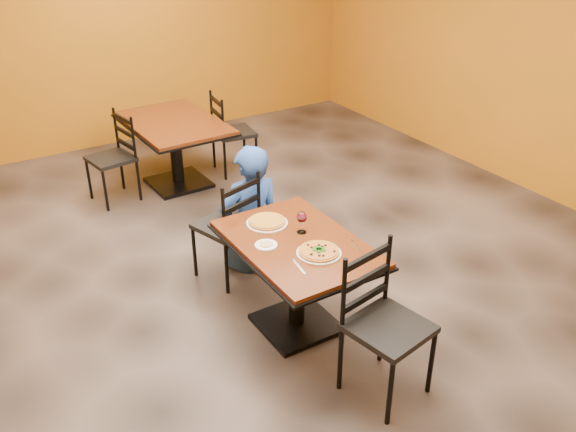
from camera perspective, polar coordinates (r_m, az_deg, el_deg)
floor at (r=5.12m, az=-2.24°, el=-7.19°), size 7.00×8.00×0.01m
wall_back at (r=8.05m, az=-17.40°, el=16.50°), size 7.00×0.01×3.00m
wall_right at (r=6.78m, az=24.85°, el=13.23°), size 0.01×8.00×3.00m
table_main at (r=4.45m, az=0.84°, el=-4.52°), size 0.83×1.23×0.75m
table_second at (r=6.85m, az=-10.49°, el=7.20°), size 0.96×1.39×0.75m
chair_main_near at (r=3.98m, az=9.36°, el=-10.30°), size 0.54×0.54×1.02m
chair_main_far at (r=5.13m, az=-5.79°, el=-0.89°), size 0.54×0.54×0.97m
chair_second_left at (r=6.68m, az=-16.17°, el=5.11°), size 0.48×0.48×0.93m
chair_second_right at (r=7.15m, az=-5.04°, el=7.72°), size 0.48×0.48×0.95m
diner at (r=5.24m, az=-3.54°, el=0.87°), size 0.60×0.42×1.12m
plate_main at (r=4.21m, az=2.89°, el=-3.45°), size 0.31×0.31×0.01m
pizza_main at (r=4.20m, az=2.90°, el=-3.27°), size 0.28×0.28×0.02m
plate_far at (r=4.58m, az=-1.96°, el=-0.65°), size 0.31×0.31×0.01m
pizza_far at (r=4.57m, az=-1.96°, el=-0.48°), size 0.28×0.28×0.02m
side_plate at (r=4.30m, az=-2.05°, el=-2.72°), size 0.16×0.16×0.01m
dip at (r=4.29m, az=-2.05°, el=-2.61°), size 0.09×0.09×0.01m
wine_glass at (r=4.42m, az=1.29°, el=-0.51°), size 0.08×0.08×0.18m
fork at (r=4.06m, az=1.03°, el=-4.75°), size 0.04×0.19×0.00m
knife at (r=4.31m, az=6.43°, el=-2.80°), size 0.06×0.21×0.00m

